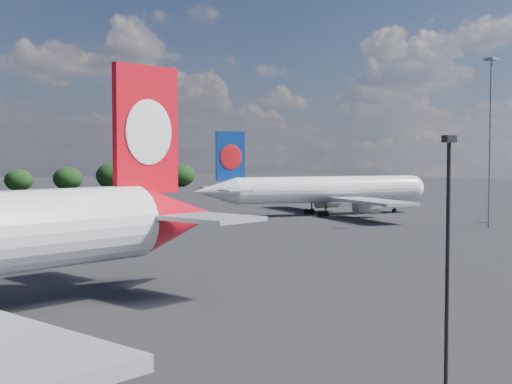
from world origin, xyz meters
TOP-DOWN VIEW (x-y plane):
  - china_southern_airliner at (67.49, 66.02)m, footprint 44.46×42.53m
  - apron_lamp_post at (8.11, -12.23)m, footprint 0.55×0.30m
  - floodlight_mast_near at (73.61, 35.11)m, footprint 1.60×1.60m

SIDE VIEW (x-z plane):
  - china_southern_airliner at x=67.49m, z-range -2.86..11.76m
  - apron_lamp_post at x=8.11m, z-range 0.65..12.11m
  - floodlight_mast_near at x=73.61m, z-range 3.38..28.06m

